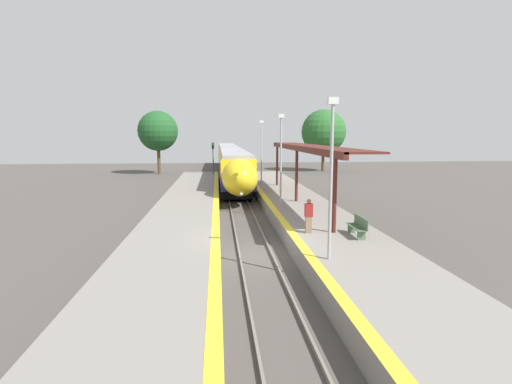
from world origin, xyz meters
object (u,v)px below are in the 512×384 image
lamppost_near (331,169)px  lamppost_mid (281,154)px  person_waiting (309,216)px  lamppost_far (261,148)px  train (230,160)px  platform_bench (358,226)px  railway_signal (213,158)px

lamppost_near → lamppost_mid: (0.00, 11.29, 0.00)m
person_waiting → lamppost_far: bearing=90.4°
person_waiting → lamppost_mid: bearing=91.1°
train → platform_bench: bearing=-82.5°
person_waiting → lamppost_far: 18.81m
lamppost_near → train: bearing=93.6°
lamppost_far → person_waiting: bearing=-89.6°
train → lamppost_far: 15.80m
train → lamppost_far: lamppost_far is taller
lamppost_near → lamppost_mid: size_ratio=1.00×
train → lamppost_near: 38.21m
person_waiting → lamppost_near: size_ratio=0.27×
train → lamppost_mid: lamppost_mid is taller
platform_bench → lamppost_near: bearing=-125.7°
lamppost_mid → lamppost_far: (0.00, 11.29, 0.00)m
lamppost_mid → train: bearing=95.1°
railway_signal → person_waiting: bearing=-80.8°
platform_bench → lamppost_mid: 8.96m
lamppost_near → lamppost_far: 22.58m
train → person_waiting: 34.24m
platform_bench → person_waiting: person_waiting is taller
train → lamppost_far: size_ratio=8.43×
train → lamppost_mid: 26.97m
person_waiting → lamppost_mid: size_ratio=0.27×
lamppost_far → railway_signal: bearing=114.5°
platform_bench → railway_signal: railway_signal is taller
lamppost_mid → platform_bench: bearing=-75.0°
person_waiting → lamppost_far: size_ratio=0.27×
platform_bench → railway_signal: 30.19m
train → lamppost_near: size_ratio=8.43×
railway_signal → lamppost_mid: bearing=-78.0°
railway_signal → lamppost_mid: size_ratio=0.77×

